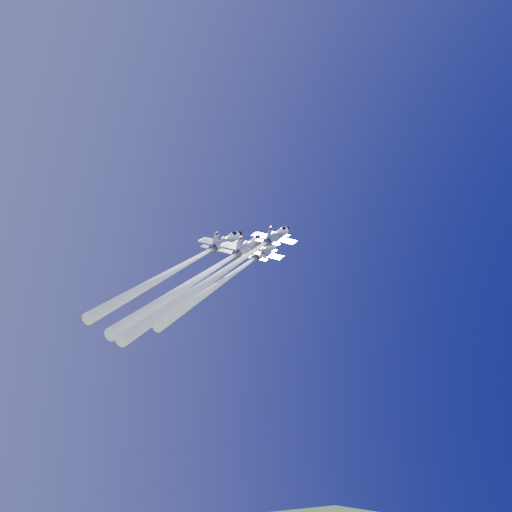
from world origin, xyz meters
TOP-DOWN VIEW (x-y plane):
  - jet_lead at (-8.64, -4.57)m, footprint 32.36×27.56m
  - jet_left at (-17.87, -2.81)m, footprint 33.98×28.73m
  - jet_right at (-15.15, -14.65)m, footprint 37.65×32.71m
  - jet_slot at (-18.77, -13.06)m, footprint 33.23×28.11m

SIDE VIEW (x-z plane):
  - jet_slot at x=-18.77m, z-range 71.97..108.01m
  - jet_right at x=-15.15m, z-range 69.87..112.66m
  - jet_lead at x=-8.64m, z-range 75.17..110.60m
  - jet_left at x=-17.87m, z-range 75.40..112.23m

